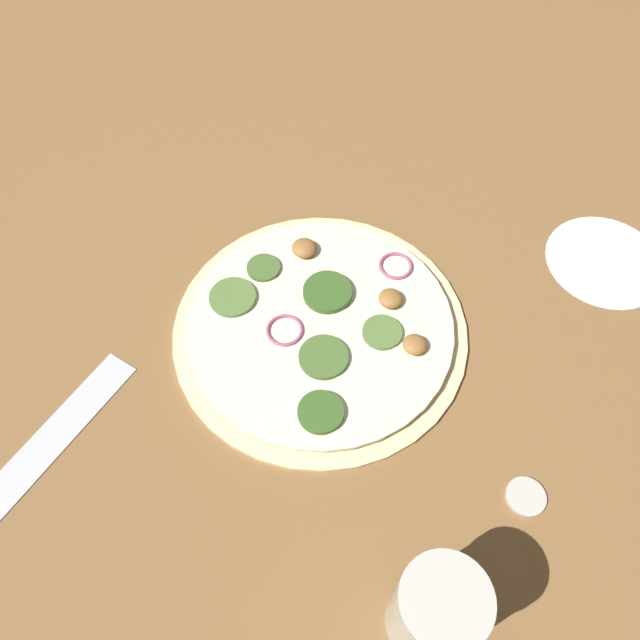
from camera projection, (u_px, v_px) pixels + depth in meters
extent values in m
plane|color=brown|center=(320.00, 331.00, 0.62)|extent=(3.00, 3.00, 0.00)
cylinder|color=beige|center=(320.00, 328.00, 0.62)|extent=(0.29, 0.29, 0.01)
cylinder|color=#EFE5C1|center=(320.00, 324.00, 0.61)|extent=(0.26, 0.26, 0.00)
torus|color=#A34C70|center=(285.00, 330.00, 0.61)|extent=(0.04, 0.04, 0.00)
cylinder|color=#47662D|center=(323.00, 357.00, 0.59)|extent=(0.05, 0.05, 0.01)
cylinder|color=#385B23|center=(327.00, 292.00, 0.63)|extent=(0.05, 0.05, 0.01)
cylinder|color=#385B23|center=(321.00, 412.00, 0.56)|extent=(0.04, 0.04, 0.01)
torus|color=#A34C70|center=(396.00, 266.00, 0.65)|extent=(0.04, 0.04, 0.00)
cylinder|color=#567538|center=(233.00, 297.00, 0.63)|extent=(0.05, 0.05, 0.00)
ellipsoid|color=#996633|center=(415.00, 345.00, 0.59)|extent=(0.02, 0.02, 0.01)
cylinder|color=#567538|center=(382.00, 332.00, 0.60)|extent=(0.04, 0.04, 0.00)
cylinder|color=#47662D|center=(263.00, 268.00, 0.65)|extent=(0.03, 0.03, 0.00)
ellipsoid|color=#996633|center=(390.00, 298.00, 0.62)|extent=(0.02, 0.02, 0.01)
ellipsoid|color=#996633|center=(304.00, 248.00, 0.65)|extent=(0.03, 0.03, 0.01)
cube|color=silver|center=(40.00, 452.00, 0.55)|extent=(0.21, 0.11, 0.00)
cylinder|color=silver|center=(432.00, 613.00, 0.44)|extent=(0.06, 0.06, 0.10)
cylinder|color=beige|center=(446.00, 601.00, 0.39)|extent=(0.06, 0.06, 0.01)
cylinder|color=beige|center=(526.00, 496.00, 0.53)|extent=(0.03, 0.03, 0.01)
cylinder|color=white|center=(605.00, 261.00, 0.67)|extent=(0.13, 0.13, 0.00)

